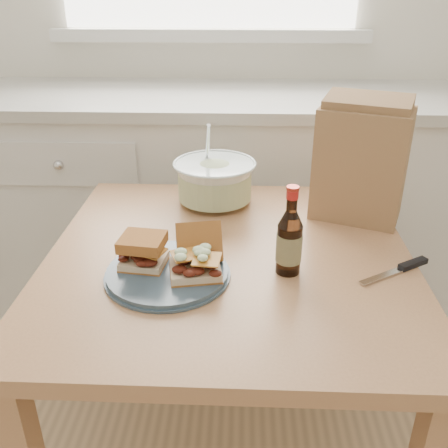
{
  "coord_description": "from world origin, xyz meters",
  "views": [
    {
      "loc": [
        0.14,
        -0.25,
        1.35
      ],
      "look_at": [
        0.1,
        0.81,
        0.82
      ],
      "focal_mm": 40.0,
      "sensor_mm": 36.0,
      "label": 1
    }
  ],
  "objects_px": {
    "plate": "(168,273)",
    "coleslaw_bowl": "(215,183)",
    "beer_bottle": "(289,241)",
    "dining_table": "(229,291)",
    "paper_bag": "(361,164)"
  },
  "relations": [
    {
      "from": "dining_table",
      "to": "beer_bottle",
      "type": "bearing_deg",
      "value": -28.38
    },
    {
      "from": "dining_table",
      "to": "paper_bag",
      "type": "relative_size",
      "value": 2.91
    },
    {
      "from": "coleslaw_bowl",
      "to": "plate",
      "type": "bearing_deg",
      "value": -101.53
    },
    {
      "from": "plate",
      "to": "beer_bottle",
      "type": "height_order",
      "value": "beer_bottle"
    },
    {
      "from": "paper_bag",
      "to": "dining_table",
      "type": "bearing_deg",
      "value": -124.93
    },
    {
      "from": "beer_bottle",
      "to": "paper_bag",
      "type": "bearing_deg",
      "value": 51.96
    },
    {
      "from": "dining_table",
      "to": "paper_bag",
      "type": "height_order",
      "value": "paper_bag"
    },
    {
      "from": "plate",
      "to": "coleslaw_bowl",
      "type": "relative_size",
      "value": 1.13
    },
    {
      "from": "coleslaw_bowl",
      "to": "paper_bag",
      "type": "relative_size",
      "value": 0.79
    },
    {
      "from": "plate",
      "to": "beer_bottle",
      "type": "bearing_deg",
      "value": 6.71
    },
    {
      "from": "plate",
      "to": "coleslaw_bowl",
      "type": "distance_m",
      "value": 0.43
    },
    {
      "from": "coleslaw_bowl",
      "to": "beer_bottle",
      "type": "xyz_separation_m",
      "value": [
        0.19,
        -0.38,
        0.02
      ]
    },
    {
      "from": "coleslaw_bowl",
      "to": "beer_bottle",
      "type": "relative_size",
      "value": 1.15
    },
    {
      "from": "dining_table",
      "to": "plate",
      "type": "distance_m",
      "value": 0.21
    },
    {
      "from": "dining_table",
      "to": "coleslaw_bowl",
      "type": "height_order",
      "value": "coleslaw_bowl"
    }
  ]
}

